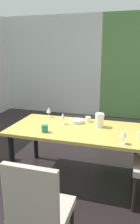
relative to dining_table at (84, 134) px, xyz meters
name	(u,v)px	position (x,y,z in m)	size (l,w,h in m)	color
ground_plane	(53,169)	(-0.50, 0.10, -0.67)	(5.42, 6.35, 0.02)	black
back_panel_interior	(50,66)	(-1.75, 3.23, 0.68)	(2.92, 0.10, 2.69)	silver
dining_table	(84,134)	(0.00, 0.00, 0.00)	(1.99, 0.93, 0.74)	#B99943
chair_head_near	(39,210)	(-0.02, -1.40, -0.10)	(0.44, 0.44, 0.99)	#A49486
wine_glass_left	(49,110)	(-0.65, 0.36, 0.19)	(0.07, 0.07, 0.17)	silver
wine_glass_east	(124,134)	(0.53, -0.35, 0.19)	(0.08, 0.08, 0.15)	silver
wine_glass_west	(63,116)	(-0.33, 0.12, 0.19)	(0.06, 0.06, 0.16)	silver
serving_bowl_center	(77,121)	(-0.15, 0.22, 0.10)	(0.19, 0.19, 0.05)	silver
cup_near_window	(140,135)	(0.72, -0.15, 0.12)	(0.07, 0.07, 0.09)	beige
cup_near_shelf	(88,119)	(-0.01, 0.31, 0.12)	(0.08, 0.08, 0.08)	#EBEDC9
cup_south	(45,129)	(-0.45, -0.26, 0.12)	(0.08, 0.08, 0.09)	#227060
pitcher_north	(100,120)	(0.19, 0.14, 0.17)	(0.13, 0.12, 0.19)	white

